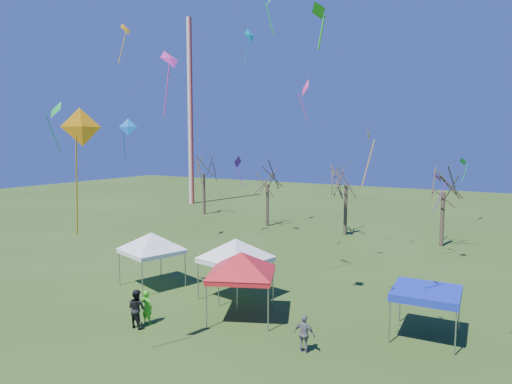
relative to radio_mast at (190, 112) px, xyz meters
The scene contains 25 objects.
ground 45.78m from the radio_mast, 50.53° to the right, with size 140.00×140.00×0.00m, color #2C4917.
radio_mast is the anchor object (origin of this frame).
tree_0 11.45m from the radio_mast, 42.77° to the right, with size 3.83×3.83×8.44m.
tree_1 20.72m from the radio_mast, 28.48° to the right, with size 3.42×3.42×7.54m.
tree_2 28.08m from the radio_mast, 20.57° to the right, with size 3.71×3.71×8.18m.
tree_3 36.04m from the radio_mast, 16.31° to the right, with size 3.59×3.59×7.91m.
tent_white_west 37.56m from the radio_mast, 55.16° to the right, with size 4.08×4.08×3.76m.
tent_white_mid 40.34m from the radio_mast, 47.96° to the right, with size 4.34×4.34×3.89m.
tent_red 43.07m from the radio_mast, 48.17° to the right, with size 4.05×4.05×3.82m.
tent_blue 47.61m from the radio_mast, 38.76° to the right, with size 2.96×2.96×2.20m.
person_green 43.69m from the radio_mast, 54.34° to the right, with size 0.60×0.39×1.64m, color green.
person_dark 44.03m from the radio_mast, 54.90° to the right, with size 0.88×0.69×1.81m, color black.
person_grey 47.65m from the radio_mast, 45.78° to the right, with size 0.92×0.38×1.58m, color slate.
kite_13 23.18m from the radio_mast, 40.61° to the right, with size 0.82×1.15×2.92m.
kite_14 34.38m from the radio_mast, 65.35° to the right, with size 1.44×1.09×3.36m.
kite_1 38.92m from the radio_mast, 56.16° to the right, with size 0.87×0.77×2.13m.
kite_7 28.00m from the radio_mast, 61.13° to the right, with size 0.88×1.11×3.02m.
kite_5 47.05m from the radio_mast, 55.95° to the right, with size 0.92×1.40×4.51m.
kite_22 37.66m from the radio_mast, 22.55° to the right, with size 1.10×1.13×2.85m.
kite_11 29.09m from the radio_mast, 33.37° to the right, with size 1.50×1.56×3.33m.
kite_9 49.02m from the radio_mast, 46.56° to the right, with size 0.70×0.57×1.54m.
kite_2 22.17m from the radio_mast, 36.49° to the right, with size 0.83×1.40×3.30m.
kite_19 37.69m from the radio_mast, 17.62° to the right, with size 0.78×0.74×1.91m.
kite_8 35.74m from the radio_mast, 53.20° to the right, with size 1.10×1.47×3.92m.
kite_17 41.94m from the radio_mast, 38.77° to the right, with size 0.66×1.05×3.19m.
Camera 1 is at (11.60, -15.54, 8.67)m, focal length 32.00 mm.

